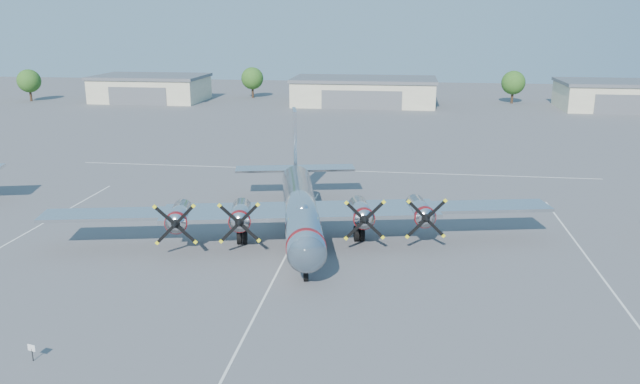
# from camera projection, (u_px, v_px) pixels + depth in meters

# --- Properties ---
(ground) EXTENTS (260.00, 260.00, 0.00)m
(ground) POSITION_uv_depth(u_px,v_px,m) (291.00, 246.00, 48.01)
(ground) COLOR #505052
(ground) RESTS_ON ground
(parking_lines) EXTENTS (60.00, 50.08, 0.01)m
(parking_lines) POSITION_uv_depth(u_px,v_px,m) (287.00, 254.00, 46.34)
(parking_lines) COLOR silver
(parking_lines) RESTS_ON ground
(hangar_west) EXTENTS (22.60, 14.60, 5.40)m
(hangar_west) POSITION_uv_depth(u_px,v_px,m) (151.00, 88.00, 131.36)
(hangar_west) COLOR #BEB897
(hangar_west) RESTS_ON ground
(hangar_center) EXTENTS (28.60, 14.60, 5.40)m
(hangar_center) POSITION_uv_depth(u_px,v_px,m) (364.00, 91.00, 125.48)
(hangar_center) COLOR #BEB897
(hangar_center) RESTS_ON ground
(hangar_east) EXTENTS (20.60, 14.60, 5.40)m
(hangar_east) POSITION_uv_depth(u_px,v_px,m) (615.00, 95.00, 119.20)
(hangar_east) COLOR #BEB897
(hangar_east) RESTS_ON ground
(tree_far_west) EXTENTS (4.80, 4.80, 6.64)m
(tree_far_west) POSITION_uv_depth(u_px,v_px,m) (29.00, 81.00, 130.44)
(tree_far_west) COLOR #382619
(tree_far_west) RESTS_ON ground
(tree_west) EXTENTS (4.80, 4.80, 6.64)m
(tree_west) POSITION_uv_depth(u_px,v_px,m) (252.00, 78.00, 136.00)
(tree_west) COLOR #382619
(tree_west) RESTS_ON ground
(tree_east) EXTENTS (4.80, 4.80, 6.64)m
(tree_east) POSITION_uv_depth(u_px,v_px,m) (513.00, 83.00, 126.91)
(tree_east) COLOR #382619
(tree_east) RESTS_ON ground
(main_bomber_b29) EXTENTS (43.55, 34.07, 8.60)m
(main_bomber_b29) POSITION_uv_depth(u_px,v_px,m) (300.00, 235.00, 50.44)
(main_bomber_b29) COLOR silver
(main_bomber_b29) RESTS_ON ground
(info_placard) EXTENTS (0.48, 0.15, 0.92)m
(info_placard) POSITION_uv_depth(u_px,v_px,m) (32.00, 350.00, 31.77)
(info_placard) COLOR black
(info_placard) RESTS_ON ground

